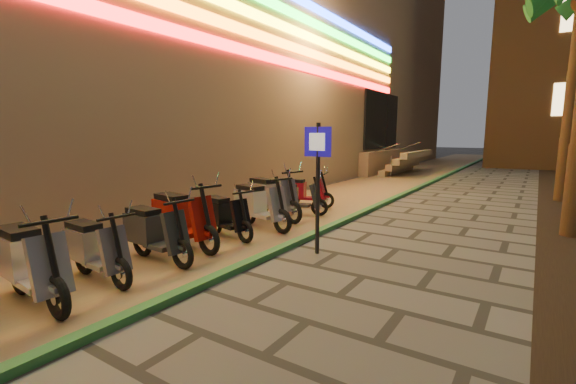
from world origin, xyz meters
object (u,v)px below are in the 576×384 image
Objects in this scene: scooter_6 at (153,232)px; scooter_11 at (294,198)px; scooter_4 at (28,262)px; scooter_10 at (270,196)px; scooter_5 at (93,248)px; scooter_8 at (223,215)px; pedestrian_sign at (318,170)px; scooter_9 at (257,204)px; scooter_7 at (180,218)px; scooter_12 at (302,191)px.

scooter_6 reaches higher than scooter_11.
scooter_10 is at bearing 97.17° from scooter_4.
scooter_5 is 1.05× the size of scooter_11.
scooter_10 is (-0.21, 1.95, 0.10)m from scooter_8.
pedestrian_sign is at bearing -23.02° from scooter_10.
scooter_11 is at bearing 105.10° from scooter_9.
scooter_7 is (-0.21, 1.83, 0.09)m from scooter_5.
scooter_10 is at bearing 121.66° from scooter_9.
scooter_9 is (0.29, 2.00, -0.02)m from scooter_7.
scooter_5 is 0.84× the size of scooter_7.
scooter_5 is at bearing -103.44° from scooter_12.
scooter_7 is 2.92m from scooter_10.
scooter_6 is at bearing 95.55° from scooter_4.
scooter_6 is at bearing -78.24° from scooter_9.
scooter_10 reaches higher than scooter_9.
scooter_7 is at bearing -109.96° from scooter_11.
scooter_4 reaches higher than scooter_5.
pedestrian_sign is at bearing 65.06° from scooter_4.
scooter_9 is at bearing -56.16° from scooter_10.
scooter_6 is (-2.14, -1.84, -1.01)m from pedestrian_sign.
scooter_12 reaches higher than scooter_8.
pedestrian_sign is 1.55× the size of scooter_12.
scooter_4 is 2.73m from scooter_7.
scooter_4 is 1.92m from scooter_6.
scooter_5 is at bearing -75.43° from scooter_7.
scooter_7 is 3.66m from scooter_11.
scooter_8 is 0.82× the size of scooter_10.
scooter_4 is at bearing -77.17° from scooter_9.
scooter_7 is 2.02m from scooter_9.
scooter_11 is at bearing 93.16° from scooter_6.
scooter_11 is at bearing 94.58° from scooter_4.
scooter_9 is 2.69m from scooter_12.
scooter_11 is at bearing 100.72° from scooter_8.
scooter_4 is 1.07× the size of scooter_6.
scooter_10 is at bearing 97.01° from scooter_6.
scooter_7 is at bearing 109.02° from scooter_6.
scooter_12 is (-0.11, 4.65, -0.10)m from scooter_7.
scooter_10 is at bearing -103.18° from scooter_12.
scooter_8 is 2.68m from scooter_11.
scooter_4 is 1.19× the size of scooter_11.
pedestrian_sign is 1.59× the size of scooter_11.
scooter_9 is 0.95× the size of scooter_10.
scooter_5 is at bearing 98.14° from scooter_4.
scooter_4 is 4.72m from scooter_9.
scooter_7 reaches higher than scooter_9.
scooter_7 is (-0.27, 2.72, 0.03)m from scooter_4.
scooter_5 is at bearing -127.04° from pedestrian_sign.
scooter_5 is 0.95× the size of scooter_6.
scooter_8 is 1.03× the size of scooter_11.
scooter_11 is at bearing -87.34° from scooter_12.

